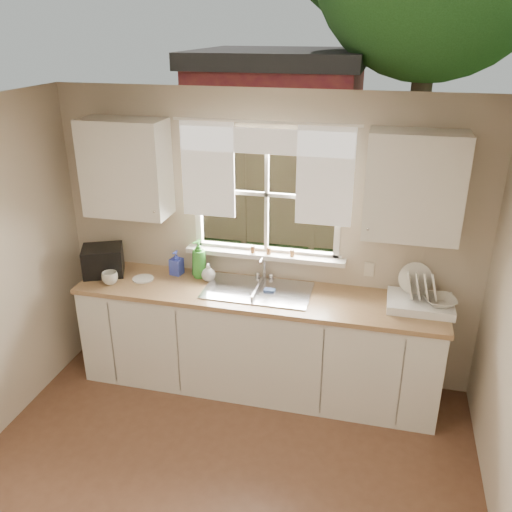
% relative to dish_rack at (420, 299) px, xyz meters
% --- Properties ---
extents(room_walls, '(3.62, 4.02, 2.50)m').
position_rel_dish_rack_xyz_m(room_walls, '(-1.29, -1.81, 0.26)').
color(room_walls, beige).
rests_on(room_walls, ground).
extents(ceiling, '(3.60, 4.00, 0.02)m').
position_rel_dish_rack_xyz_m(ceiling, '(-1.29, -1.75, 1.52)').
color(ceiling, silver).
rests_on(ceiling, room_walls).
extents(window, '(1.38, 0.16, 1.06)m').
position_rel_dish_rack_xyz_m(window, '(-1.29, 0.26, 0.51)').
color(window, white).
rests_on(window, room_walls).
extents(curtains, '(1.50, 0.03, 0.81)m').
position_rel_dish_rack_xyz_m(curtains, '(-1.29, 0.20, 0.96)').
color(curtains, white).
rests_on(curtains, room_walls).
extents(base_cabinets, '(3.00, 0.62, 0.87)m').
position_rel_dish_rack_xyz_m(base_cabinets, '(-1.29, -0.07, -0.54)').
color(base_cabinets, silver).
rests_on(base_cabinets, ground).
extents(countertop, '(3.04, 0.65, 0.04)m').
position_rel_dish_rack_xyz_m(countertop, '(-1.29, -0.07, -0.09)').
color(countertop, '#A07B50').
rests_on(countertop, base_cabinets).
extents(upper_cabinet_left, '(0.70, 0.33, 0.80)m').
position_rel_dish_rack_xyz_m(upper_cabinet_left, '(-2.44, 0.08, 0.87)').
color(upper_cabinet_left, silver).
rests_on(upper_cabinet_left, room_walls).
extents(upper_cabinet_right, '(0.70, 0.33, 0.80)m').
position_rel_dish_rack_xyz_m(upper_cabinet_right, '(-0.14, 0.08, 0.87)').
color(upper_cabinet_right, silver).
rests_on(upper_cabinet_right, room_walls).
extents(wall_outlet, '(0.08, 0.01, 0.12)m').
position_rel_dish_rack_xyz_m(wall_outlet, '(-0.41, 0.24, 0.10)').
color(wall_outlet, beige).
rests_on(wall_outlet, room_walls).
extents(sill_jars, '(0.38, 0.04, 0.06)m').
position_rel_dish_rack_xyz_m(sill_jars, '(-1.23, 0.19, 0.20)').
color(sill_jars, brown).
rests_on(sill_jars, window).
extents(sink, '(0.88, 0.52, 0.40)m').
position_rel_dish_rack_xyz_m(sink, '(-1.29, -0.03, -0.14)').
color(sink, '#B7B7BC').
rests_on(sink, countertop).
extents(dish_rack, '(0.50, 0.38, 0.31)m').
position_rel_dish_rack_xyz_m(dish_rack, '(0.00, 0.00, 0.00)').
color(dish_rack, white).
rests_on(dish_rack, countertop).
extents(bowl, '(0.29, 0.29, 0.06)m').
position_rel_dish_rack_xyz_m(bowl, '(0.14, -0.05, 0.03)').
color(bowl, silver).
rests_on(bowl, dish_rack).
extents(soap_bottle_a, '(0.17, 0.17, 0.34)m').
position_rel_dish_rack_xyz_m(soap_bottle_a, '(-1.85, 0.11, 0.10)').
color(soap_bottle_a, green).
rests_on(soap_bottle_a, countertop).
extents(soap_bottle_b, '(0.12, 0.12, 0.22)m').
position_rel_dish_rack_xyz_m(soap_bottle_b, '(-2.06, 0.11, 0.04)').
color(soap_bottle_b, '#3142B9').
rests_on(soap_bottle_b, countertop).
extents(soap_bottle_c, '(0.16, 0.16, 0.15)m').
position_rel_dish_rack_xyz_m(soap_bottle_c, '(-1.75, 0.06, 0.01)').
color(soap_bottle_c, beige).
rests_on(soap_bottle_c, countertop).
extents(saucer, '(0.18, 0.18, 0.01)m').
position_rel_dish_rack_xyz_m(saucer, '(-2.31, -0.06, -0.06)').
color(saucer, silver).
rests_on(saucer, countertop).
extents(cup, '(0.14, 0.14, 0.11)m').
position_rel_dish_rack_xyz_m(cup, '(-2.54, -0.20, -0.01)').
color(cup, beige).
rests_on(cup, countertop).
extents(black_appliance, '(0.43, 0.41, 0.25)m').
position_rel_dish_rack_xyz_m(black_appliance, '(-2.69, -0.03, 0.06)').
color(black_appliance, black).
rests_on(black_appliance, countertop).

